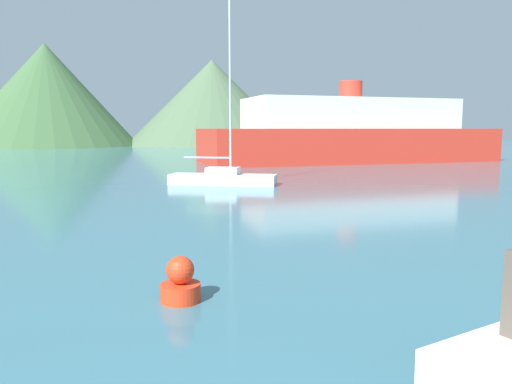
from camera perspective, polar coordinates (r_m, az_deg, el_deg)
sailboat_inner at (r=27.18m, az=-3.79°, el=1.86°), size 5.92×3.73×10.66m
ferry_distant at (r=46.92m, az=10.66°, el=6.52°), size 27.50×10.05×7.29m
buoy_marker at (r=9.01m, az=-8.63°, el=-10.21°), size 0.71×0.71×0.82m
hill_west at (r=95.57m, az=-22.81°, el=10.19°), size 30.98×30.98×17.65m
hill_central at (r=95.31m, az=-5.02°, el=10.15°), size 32.09×32.09×15.73m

